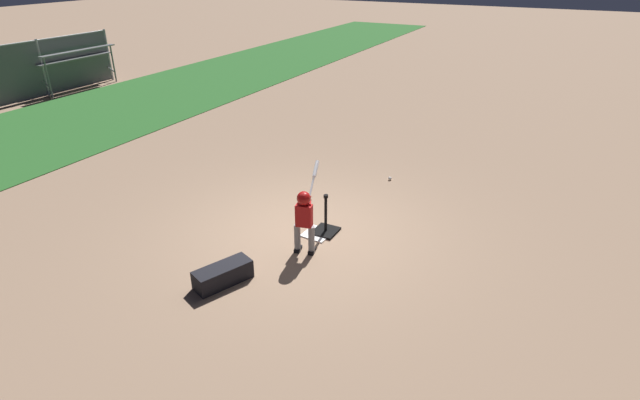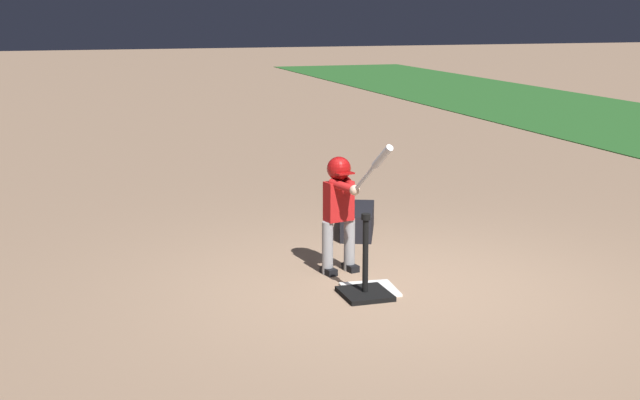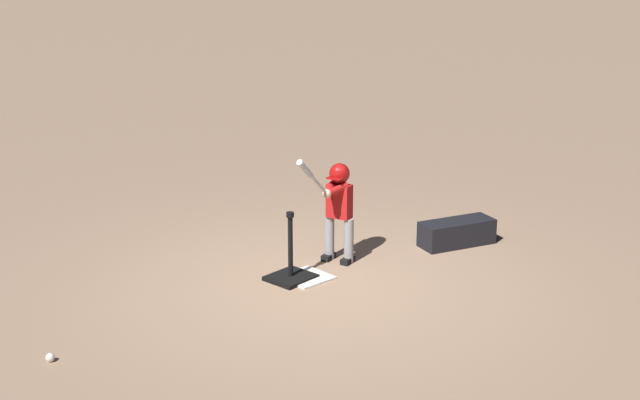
{
  "view_description": "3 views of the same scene",
  "coord_description": "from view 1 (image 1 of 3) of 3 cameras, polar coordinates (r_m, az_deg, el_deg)",
  "views": [
    {
      "loc": [
        -6.5,
        -3.64,
        4.23
      ],
      "look_at": [
        -0.41,
        -0.49,
        0.87
      ],
      "focal_mm": 28.0,
      "sensor_mm": 36.0,
      "label": 1
    },
    {
      "loc": [
        6.72,
        -2.81,
        2.36
      ],
      "look_at": [
        -0.38,
        -0.58,
        0.74
      ],
      "focal_mm": 50.0,
      "sensor_mm": 36.0,
      "label": 2
    },
    {
      "loc": [
        6.04,
        5.44,
        3.33
      ],
      "look_at": [
        -0.3,
        -0.3,
        0.75
      ],
      "focal_mm": 50.0,
      "sensor_mm": 36.0,
      "label": 3
    }
  ],
  "objects": [
    {
      "name": "baseball",
      "position": [
        10.56,
        7.99,
        2.46
      ],
      "size": [
        0.07,
        0.07,
        0.07
      ],
      "primitive_type": "sphere",
      "color": "white",
      "rests_on": "ground_plane"
    },
    {
      "name": "batter_child",
      "position": [
        7.66,
        -1.76,
        -1.54
      ],
      "size": [
        0.91,
        0.38,
        1.27
      ],
      "color": "gray",
      "rests_on": "ground_plane"
    },
    {
      "name": "home_plate",
      "position": [
        8.44,
        -0.3,
        -3.88
      ],
      "size": [
        0.48,
        0.48,
        0.02
      ],
      "primitive_type": "cube",
      "rotation": [
        0.0,
        0.0,
        -0.09
      ],
      "color": "white",
      "rests_on": "ground_plane"
    },
    {
      "name": "ground_plane",
      "position": [
        8.57,
        -1.65,
        -3.46
      ],
      "size": [
        90.0,
        90.0,
        0.0
      ],
      "primitive_type": "plane",
      "color": "#93755B"
    },
    {
      "name": "equipment_bag",
      "position": [
        7.33,
        -11.02,
        -8.36
      ],
      "size": [
        0.9,
        0.62,
        0.28
      ],
      "primitive_type": "cube",
      "rotation": [
        0.0,
        0.0,
        -0.39
      ],
      "color": "black",
      "rests_on": "ground_plane"
    },
    {
      "name": "bleachers_left_center",
      "position": [
        20.55,
        -27.44,
        13.33
      ],
      "size": [
        2.93,
        2.46,
        1.37
      ],
      "color": "gray",
      "rests_on": "ground_plane"
    },
    {
      "name": "batting_tee",
      "position": [
        8.46,
        0.65,
        -3.13
      ],
      "size": [
        0.43,
        0.39,
        0.7
      ],
      "color": "black",
      "rests_on": "ground_plane"
    }
  ]
}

